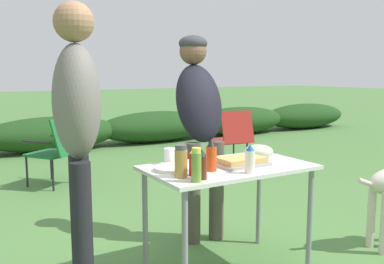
% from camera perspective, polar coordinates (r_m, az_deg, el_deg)
% --- Properties ---
extents(shrub_hedge, '(14.40, 0.90, 0.60)m').
position_cam_1_polar(shrub_hedge, '(7.75, -18.21, -0.25)').
color(shrub_hedge, '#1E4219').
rests_on(shrub_hedge, ground).
extents(folding_table, '(1.10, 0.64, 0.74)m').
position_cam_1_polar(folding_table, '(2.88, 4.89, -5.98)').
color(folding_table, silver).
rests_on(folding_table, ground).
extents(food_tray, '(0.34, 0.23, 0.06)m').
position_cam_1_polar(food_tray, '(2.87, 6.54, -3.93)').
color(food_tray, '#9E9EA3').
rests_on(food_tray, folding_table).
extents(plate_stack, '(0.25, 0.25, 0.02)m').
position_cam_1_polar(plate_stack, '(2.71, -2.46, -4.88)').
color(plate_stack, white).
rests_on(plate_stack, folding_table).
extents(mixing_bowl, '(0.21, 0.21, 0.10)m').
position_cam_1_polar(mixing_bowl, '(3.13, 8.88, -2.54)').
color(mixing_bowl, '#ADBC99').
rests_on(mixing_bowl, folding_table).
extents(paper_cup_stack, '(0.08, 0.08, 0.11)m').
position_cam_1_polar(paper_cup_stack, '(2.88, -2.99, -3.26)').
color(paper_cup_stack, white).
rests_on(paper_cup_stack, folding_table).
extents(bbq_sauce_bottle, '(0.06, 0.06, 0.18)m').
position_cam_1_polar(bbq_sauce_bottle, '(2.48, 1.30, -4.40)').
color(bbq_sauce_bottle, '#562314').
rests_on(bbq_sauce_bottle, folding_table).
extents(mayo_bottle, '(0.06, 0.06, 0.18)m').
position_cam_1_polar(mayo_bottle, '(2.65, 7.74, -3.67)').
color(mayo_bottle, silver).
rests_on(mayo_bottle, folding_table).
extents(hot_sauce_bottle, '(0.07, 0.07, 0.20)m').
position_cam_1_polar(hot_sauce_bottle, '(2.68, 2.58, -3.23)').
color(hot_sauce_bottle, '#CC4214').
rests_on(hot_sauce_bottle, folding_table).
extents(relish_jar, '(0.06, 0.06, 0.20)m').
position_cam_1_polar(relish_jar, '(2.41, 0.58, -4.47)').
color(relish_jar, olive).
rests_on(relish_jar, folding_table).
extents(ketchup_bottle, '(0.07, 0.07, 0.17)m').
position_cam_1_polar(ketchup_bottle, '(2.57, 0.32, -3.99)').
color(ketchup_bottle, red).
rests_on(ketchup_bottle, folding_table).
extents(spice_jar, '(0.08, 0.08, 0.19)m').
position_cam_1_polar(spice_jar, '(2.52, -1.48, -3.96)').
color(spice_jar, '#B2893D').
rests_on(spice_jar, folding_table).
extents(standing_person_in_olive_jacket, '(0.44, 0.54, 1.65)m').
position_cam_1_polar(standing_person_in_olive_jacket, '(3.45, 0.96, 2.62)').
color(standing_person_in_olive_jacket, '#4C473D').
rests_on(standing_person_in_olive_jacket, ground).
extents(standing_person_in_dark_puffer, '(0.37, 0.45, 1.76)m').
position_cam_1_polar(standing_person_in_dark_puffer, '(2.62, -15.02, 1.18)').
color(standing_person_in_dark_puffer, black).
rests_on(standing_person_in_dark_puffer, ground).
extents(camp_chair_green_behind_table, '(0.71, 0.75, 0.83)m').
position_cam_1_polar(camp_chair_green_behind_table, '(5.32, -17.43, -1.99)').
color(camp_chair_green_behind_table, '#19602D').
rests_on(camp_chair_green_behind_table, ground).
extents(camp_chair_near_hedge, '(0.55, 0.65, 0.83)m').
position_cam_1_polar(camp_chair_near_hedge, '(6.01, 5.29, -0.54)').
color(camp_chair_near_hedge, maroon).
rests_on(camp_chair_near_hedge, ground).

